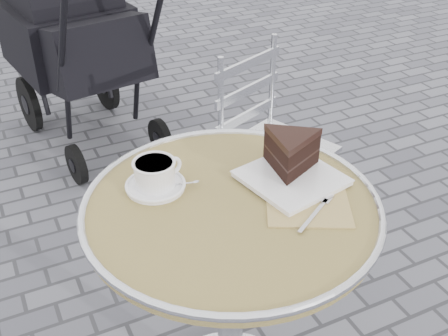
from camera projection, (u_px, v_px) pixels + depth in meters
name	position (u px, v px, depth m)	size (l,w,h in m)	color
cafe_table	(231.00, 256.00, 1.42)	(0.72, 0.72, 0.74)	silver
cappuccino_set	(156.00, 176.00, 1.37)	(0.17, 0.15, 0.07)	white
cake_plate_set	(291.00, 158.00, 1.40)	(0.27, 0.35, 0.12)	tan
bistro_chair	(260.00, 125.00, 2.15)	(0.47, 0.47, 0.80)	silver
baby_stroller	(77.00, 48.00, 2.81)	(0.65, 1.13, 1.11)	black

